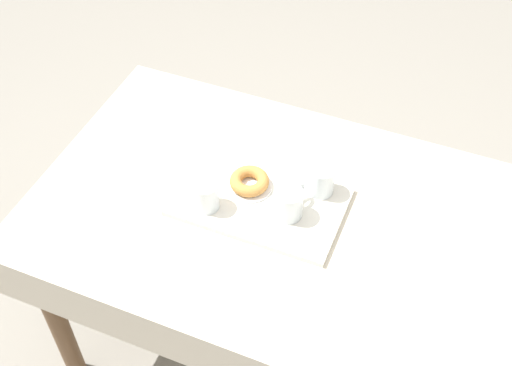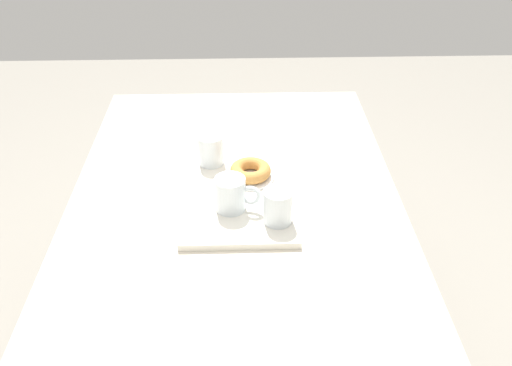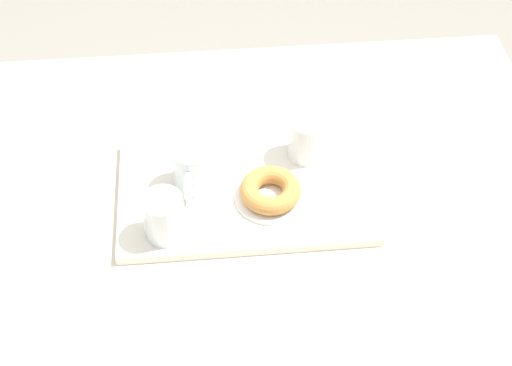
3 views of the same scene
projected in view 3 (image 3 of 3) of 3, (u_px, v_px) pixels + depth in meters
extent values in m
cube|color=beige|center=(214.00, 198.00, 1.43)|extent=(1.40, 0.90, 0.03)
cube|color=beige|center=(206.00, 86.00, 1.80)|extent=(1.40, 0.01, 0.14)
cylinder|color=brown|center=(438.00, 179.00, 1.99)|extent=(0.06, 0.06, 0.73)
cube|color=silver|center=(245.00, 191.00, 1.41)|extent=(0.48, 0.30, 0.02)
cylinder|color=white|center=(193.00, 166.00, 1.38)|extent=(0.08, 0.08, 0.09)
cylinder|color=maroon|center=(194.00, 170.00, 1.38)|extent=(0.07, 0.07, 0.07)
torus|color=white|center=(189.00, 186.00, 1.34)|extent=(0.02, 0.06, 0.06)
cylinder|color=white|center=(307.00, 138.00, 1.43)|extent=(0.07, 0.07, 0.09)
cylinder|color=silver|center=(307.00, 142.00, 1.44)|extent=(0.06, 0.06, 0.06)
cylinder|color=white|center=(164.00, 216.00, 1.29)|extent=(0.07, 0.07, 0.09)
cylinder|color=silver|center=(164.00, 220.00, 1.30)|extent=(0.06, 0.06, 0.07)
cylinder|color=white|center=(270.00, 198.00, 1.38)|extent=(0.13, 0.13, 0.01)
torus|color=#BC7F3D|center=(270.00, 190.00, 1.36)|extent=(0.11, 0.11, 0.03)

